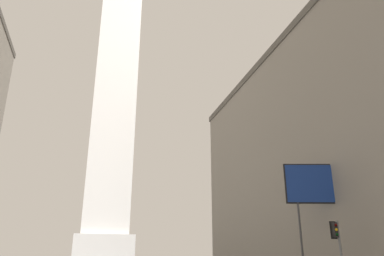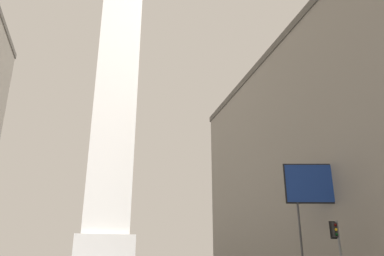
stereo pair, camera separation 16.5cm
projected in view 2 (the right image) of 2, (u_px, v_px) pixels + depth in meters
name	position (u px, v px, depth m)	size (l,w,h in m)	color
obelisk	(116.00, 86.00, 63.40)	(8.35, 8.35, 62.80)	silver
traffic_light_mid_right	(338.00, 243.00, 28.17)	(0.79, 0.51, 4.88)	slate
billboard_sign	(319.00, 187.00, 32.52)	(5.87, 1.72, 10.09)	#3F3F42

